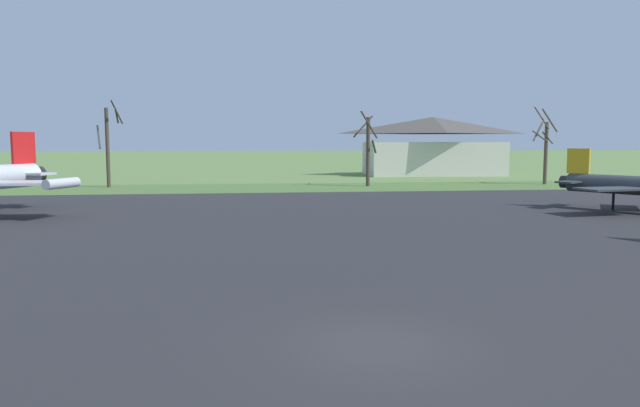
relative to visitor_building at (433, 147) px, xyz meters
name	(u,v)px	position (x,y,z in m)	size (l,w,h in m)	color
ground_plane	(376,347)	(-23.63, -68.71, -4.01)	(600.00, 600.00, 0.00)	#607F42
asphalt_apron	(307,238)	(-23.63, -53.32, -3.99)	(75.10, 51.29, 0.05)	#28282B
grass_verge_strip	(274,188)	(-23.63, -21.68, -3.98)	(135.10, 12.00, 0.06)	#4E6E34
bare_tree_far_left	(108,143)	(-40.38, -18.91, 0.53)	(2.63, 2.61, 8.86)	#42382D
bare_tree_left_of_center	(368,148)	(-13.78, -20.95, 0.05)	(2.49, 2.54, 7.90)	#42382D
bare_tree_center	(545,147)	(5.99, -20.62, 0.10)	(2.25, 2.88, 8.52)	brown
visitor_building	(433,147)	(0.00, 0.00, 0.00)	(19.98, 11.55, 8.20)	beige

